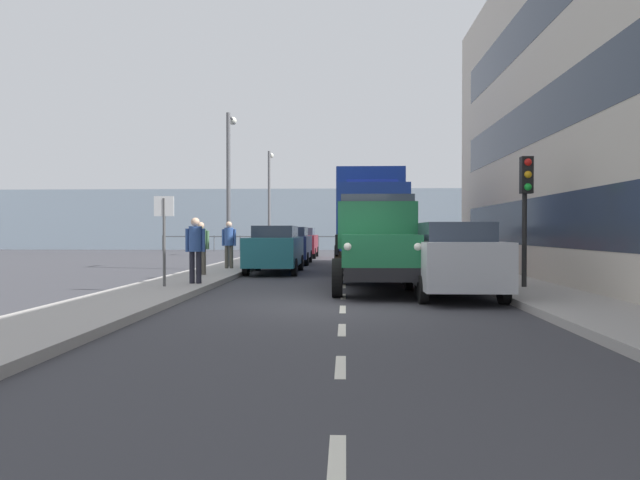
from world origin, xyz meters
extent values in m
plane|color=#38383D|center=(0.00, -11.12, 0.00)|extent=(80.00, 80.00, 0.00)
cube|color=#9E9993|center=(-4.50, -11.12, 0.07)|extent=(2.08, 42.51, 0.15)
cube|color=#9E9993|center=(4.50, -11.12, 0.07)|extent=(2.08, 42.51, 0.15)
cube|color=silver|center=(0.00, 8.14, 0.00)|extent=(0.12, 1.10, 0.01)
cube|color=silver|center=(0.00, 5.41, 0.00)|extent=(0.12, 1.10, 0.01)
cube|color=silver|center=(0.00, 2.99, 0.00)|extent=(0.12, 1.10, 0.01)
cube|color=silver|center=(0.00, 0.66, 0.00)|extent=(0.12, 1.10, 0.01)
cube|color=silver|center=(0.00, -1.55, 0.00)|extent=(0.12, 1.10, 0.01)
cube|color=silver|center=(0.00, -4.07, 0.00)|extent=(0.12, 1.10, 0.01)
cube|color=silver|center=(0.00, -6.89, 0.00)|extent=(0.12, 1.10, 0.01)
cube|color=silver|center=(0.00, -9.25, 0.00)|extent=(0.12, 1.10, 0.01)
cube|color=silver|center=(0.00, -11.68, 0.00)|extent=(0.12, 1.10, 0.01)
cube|color=silver|center=(0.00, -14.65, 0.00)|extent=(0.12, 1.10, 0.01)
cube|color=silver|center=(0.00, -17.48, 0.00)|extent=(0.12, 1.10, 0.01)
cube|color=silver|center=(0.00, -20.08, 0.00)|extent=(0.12, 1.10, 0.01)
cube|color=silver|center=(0.00, -22.85, 0.00)|extent=(0.12, 1.10, 0.01)
cube|color=silver|center=(0.00, -25.73, 0.00)|extent=(0.12, 1.10, 0.01)
cube|color=silver|center=(0.00, -27.94, 0.00)|extent=(0.12, 1.10, 0.01)
cube|color=#2D3847|center=(-5.57, -2.54, 1.80)|extent=(0.08, 22.29, 1.40)
cube|color=#2D3847|center=(-5.57, -2.54, 4.80)|extent=(0.08, 22.29, 1.40)
cube|color=#8C9EAD|center=(0.00, -35.37, 2.50)|extent=(80.00, 0.80, 5.00)
cylinder|color=#4C5156|center=(-14.00, -31.77, 0.60)|extent=(0.08, 0.08, 1.20)
cylinder|color=#4C5156|center=(-12.00, -31.77, 0.60)|extent=(0.08, 0.08, 1.20)
cylinder|color=#4C5156|center=(-10.00, -31.77, 0.60)|extent=(0.08, 0.08, 1.20)
cylinder|color=#4C5156|center=(-8.00, -31.77, 0.60)|extent=(0.08, 0.08, 1.20)
cylinder|color=#4C5156|center=(-6.00, -31.77, 0.60)|extent=(0.08, 0.08, 1.20)
cylinder|color=#4C5156|center=(-4.00, -31.77, 0.60)|extent=(0.08, 0.08, 1.20)
cylinder|color=#4C5156|center=(-2.00, -31.77, 0.60)|extent=(0.08, 0.08, 1.20)
cylinder|color=#4C5156|center=(0.00, -31.77, 0.60)|extent=(0.08, 0.08, 1.20)
cylinder|color=#4C5156|center=(2.00, -31.77, 0.60)|extent=(0.08, 0.08, 1.20)
cylinder|color=#4C5156|center=(4.00, -31.77, 0.60)|extent=(0.08, 0.08, 1.20)
cylinder|color=#4C5156|center=(6.00, -31.77, 0.60)|extent=(0.08, 0.08, 1.20)
cylinder|color=#4C5156|center=(8.00, -31.77, 0.60)|extent=(0.08, 0.08, 1.20)
cylinder|color=#4C5156|center=(10.00, -31.77, 0.60)|extent=(0.08, 0.08, 1.20)
cylinder|color=#4C5156|center=(12.00, -31.77, 0.60)|extent=(0.08, 0.08, 1.20)
cylinder|color=#4C5156|center=(14.00, -31.77, 0.60)|extent=(0.08, 0.08, 1.20)
cube|color=#4C5156|center=(0.00, -31.77, 1.12)|extent=(28.00, 0.08, 0.08)
cube|color=black|center=(-0.83, -3.06, 0.60)|extent=(1.64, 5.60, 0.30)
cube|color=#196038|center=(-0.83, -1.22, 1.10)|extent=(1.72, 1.90, 0.70)
cube|color=silver|center=(-0.83, -0.32, 1.07)|extent=(1.16, 0.08, 0.56)
sphere|color=white|center=(-1.57, -0.32, 1.20)|extent=(0.20, 0.20, 0.20)
sphere|color=white|center=(-0.10, -0.32, 1.20)|extent=(0.20, 0.20, 0.20)
cube|color=#196038|center=(-0.83, -2.73, 1.67)|extent=(1.93, 1.34, 1.15)
cube|color=#2D3847|center=(-0.83, -2.73, 2.15)|extent=(1.78, 1.23, 0.56)
cube|color=#2D2319|center=(-0.83, -4.41, 0.83)|extent=(2.10, 2.80, 0.16)
cube|color=black|center=(-1.84, -4.41, 1.15)|extent=(0.08, 2.80, 0.56)
cube|color=black|center=(0.18, -4.41, 1.15)|extent=(0.08, 2.80, 0.56)
cylinder|color=black|center=(-1.80, -1.38, 0.45)|extent=(0.24, 0.90, 0.90)
cylinder|color=black|center=(0.13, -1.38, 0.45)|extent=(0.24, 0.90, 0.90)
cylinder|color=black|center=(-1.80, -4.60, 0.45)|extent=(0.24, 0.90, 0.90)
cylinder|color=black|center=(0.13, -4.60, 0.45)|extent=(0.24, 0.90, 0.90)
cube|color=#193899|center=(-0.96, -7.90, 1.82)|extent=(2.40, 2.21, 2.60)
cube|color=#2D3847|center=(-0.96, -7.90, 2.39)|extent=(2.20, 2.04, 0.80)
cube|color=#1933B2|center=(-0.96, -7.90, 3.22)|extent=(1.75, 0.20, 0.16)
cube|color=#193899|center=(-0.96, -11.89, 2.37)|extent=(2.50, 5.95, 3.00)
cube|color=black|center=(-0.96, -10.96, 0.70)|extent=(2.00, 8.07, 0.36)
cylinder|color=black|center=(-2.11, -7.98, 0.52)|extent=(0.28, 1.04, 1.04)
cylinder|color=black|center=(0.19, -7.98, 0.52)|extent=(0.28, 1.04, 1.04)
cylinder|color=black|center=(-2.11, -11.60, 0.52)|extent=(0.28, 1.04, 1.04)
cylinder|color=black|center=(0.19, -11.60, 0.52)|extent=(0.28, 1.04, 1.04)
cylinder|color=black|center=(-2.11, -13.72, 0.52)|extent=(0.28, 1.04, 1.04)
cylinder|color=black|center=(0.19, -13.72, 0.52)|extent=(0.28, 1.04, 1.04)
cube|color=#B7BABF|center=(-2.51, -1.66, 0.80)|extent=(1.76, 4.53, 1.00)
cube|color=#2D3847|center=(-2.51, -1.46, 1.51)|extent=(1.44, 2.49, 0.42)
cylinder|color=black|center=(-1.68, -3.07, 0.30)|extent=(0.18, 0.60, 0.60)
cylinder|color=black|center=(-3.35, -3.07, 0.30)|extent=(0.18, 0.60, 0.60)
cylinder|color=black|center=(-1.68, -0.26, 0.30)|extent=(0.18, 0.60, 0.60)
cylinder|color=black|center=(-3.35, -0.26, 0.30)|extent=(0.18, 0.60, 0.60)
cube|color=#B21E1E|center=(-2.51, -7.95, 0.80)|extent=(1.71, 4.49, 1.00)
cube|color=#2D3847|center=(-2.51, -7.75, 1.51)|extent=(1.40, 2.47, 0.42)
cylinder|color=black|center=(-1.70, -9.34, 0.30)|extent=(0.18, 0.60, 0.60)
cylinder|color=black|center=(-3.32, -9.34, 0.30)|extent=(0.18, 0.60, 0.60)
cylinder|color=black|center=(-1.70, -6.55, 0.30)|extent=(0.18, 0.60, 0.60)
cylinder|color=black|center=(-3.32, -6.55, 0.30)|extent=(0.18, 0.60, 0.60)
cube|color=white|center=(-2.51, -14.18, 0.80)|extent=(1.76, 4.58, 1.00)
cube|color=#2D3847|center=(-2.51, -13.98, 1.51)|extent=(1.44, 2.52, 0.42)
cylinder|color=black|center=(-1.68, -15.60, 0.30)|extent=(0.18, 0.60, 0.60)
cylinder|color=black|center=(-3.35, -15.60, 0.30)|extent=(0.18, 0.60, 0.60)
cylinder|color=black|center=(-1.68, -12.76, 0.30)|extent=(0.18, 0.60, 0.60)
cylinder|color=black|center=(-3.35, -12.76, 0.30)|extent=(0.18, 0.60, 0.60)
cube|color=#1E6670|center=(2.51, -9.02, 0.80)|extent=(1.75, 4.47, 1.00)
cube|color=#2D3847|center=(2.51, -9.22, 1.51)|extent=(1.43, 2.46, 0.42)
cylinder|color=black|center=(1.68, -7.63, 0.30)|extent=(0.18, 0.60, 0.60)
cylinder|color=black|center=(3.34, -7.63, 0.30)|extent=(0.18, 0.60, 0.60)
cylinder|color=black|center=(1.68, -10.40, 0.30)|extent=(0.18, 0.60, 0.60)
cylinder|color=black|center=(3.34, -10.40, 0.30)|extent=(0.18, 0.60, 0.60)
cube|color=navy|center=(2.51, -14.79, 0.80)|extent=(1.77, 4.16, 1.00)
cube|color=#2D3847|center=(2.51, -14.99, 1.51)|extent=(1.45, 2.29, 0.42)
cylinder|color=black|center=(1.67, -13.50, 0.30)|extent=(0.18, 0.60, 0.60)
cylinder|color=black|center=(3.36, -13.50, 0.30)|extent=(0.18, 0.60, 0.60)
cylinder|color=black|center=(1.67, -16.09, 0.30)|extent=(0.18, 0.60, 0.60)
cylinder|color=black|center=(3.36, -16.09, 0.30)|extent=(0.18, 0.60, 0.60)
cube|color=maroon|center=(2.51, -21.34, 0.80)|extent=(1.76, 4.60, 1.00)
cube|color=#2D3847|center=(2.51, -21.54, 1.51)|extent=(1.44, 2.53, 0.42)
cylinder|color=black|center=(1.68, -19.91, 0.30)|extent=(0.18, 0.60, 0.60)
cylinder|color=black|center=(3.35, -19.91, 0.30)|extent=(0.18, 0.60, 0.60)
cylinder|color=black|center=(1.68, -22.77, 0.30)|extent=(0.18, 0.60, 0.60)
cylinder|color=black|center=(3.35, -22.77, 0.30)|extent=(0.18, 0.60, 0.60)
cylinder|color=black|center=(3.81, -3.12, 0.57)|extent=(0.14, 0.14, 0.84)
cylinder|color=black|center=(3.99, -3.12, 0.57)|extent=(0.14, 0.14, 0.84)
cylinder|color=#2D4C8C|center=(3.90, -3.12, 1.32)|extent=(0.34, 0.34, 0.66)
cylinder|color=#2D4C8C|center=(3.68, -3.12, 1.29)|extent=(0.09, 0.09, 0.61)
cylinder|color=#2D4C8C|center=(4.12, -3.12, 1.29)|extent=(0.09, 0.09, 0.61)
sphere|color=tan|center=(3.90, -3.12, 1.77)|extent=(0.23, 0.23, 0.23)
cylinder|color=#4C473D|center=(4.43, -6.17, 0.55)|extent=(0.14, 0.14, 0.81)
cylinder|color=#4C473D|center=(4.61, -6.17, 0.55)|extent=(0.14, 0.14, 0.81)
cylinder|color=#47724C|center=(4.52, -6.17, 1.28)|extent=(0.34, 0.34, 0.64)
cylinder|color=#47724C|center=(4.30, -6.17, 1.25)|extent=(0.09, 0.09, 0.59)
cylinder|color=#47724C|center=(4.74, -6.17, 1.25)|extent=(0.09, 0.09, 0.59)
sphere|color=tan|center=(4.52, -6.17, 1.71)|extent=(0.22, 0.22, 0.22)
cylinder|color=#4C473D|center=(4.18, -9.31, 0.57)|extent=(0.14, 0.14, 0.84)
cylinder|color=#4C473D|center=(4.36, -9.31, 0.57)|extent=(0.14, 0.14, 0.84)
cylinder|color=#2D4C8C|center=(4.27, -9.31, 1.33)|extent=(0.34, 0.34, 0.67)
cylinder|color=#2D4C8C|center=(4.05, -9.31, 1.29)|extent=(0.09, 0.09, 0.61)
cylinder|color=#2D4C8C|center=(4.49, -9.31, 1.29)|extent=(0.09, 0.09, 0.61)
sphere|color=tan|center=(4.27, -9.31, 1.77)|extent=(0.23, 0.23, 0.23)
cylinder|color=black|center=(-4.48, -2.60, 1.75)|extent=(0.12, 0.12, 3.20)
cube|color=black|center=(-4.48, -2.46, 2.90)|extent=(0.28, 0.24, 0.90)
sphere|color=red|center=(-4.48, -2.34, 3.20)|extent=(0.18, 0.18, 0.18)
sphere|color=orange|center=(-4.48, -2.34, 2.90)|extent=(0.18, 0.18, 0.18)
sphere|color=green|center=(-4.48, -2.34, 2.60)|extent=(0.18, 0.18, 0.18)
cylinder|color=#59595B|center=(4.54, -10.56, 3.16)|extent=(0.16, 0.16, 6.02)
cylinder|color=#59595B|center=(4.54, -11.01, 6.07)|extent=(0.10, 0.90, 0.10)
sphere|color=silver|center=(4.54, -11.46, 6.02)|extent=(0.32, 0.32, 0.32)
cylinder|color=#59595B|center=(4.58, -22.89, 3.26)|extent=(0.16, 0.16, 6.23)
cylinder|color=#59595B|center=(4.58, -23.34, 6.28)|extent=(0.10, 0.90, 0.10)
sphere|color=silver|center=(4.58, -23.79, 6.23)|extent=(0.32, 0.32, 0.32)
cylinder|color=#4C4C4C|center=(4.47, -2.32, 1.25)|extent=(0.07, 0.07, 2.20)
cube|color=silver|center=(4.47, -2.32, 2.15)|extent=(0.50, 0.04, 0.50)
camera|label=1|loc=(-0.06, 11.85, 1.52)|focal=32.34mm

